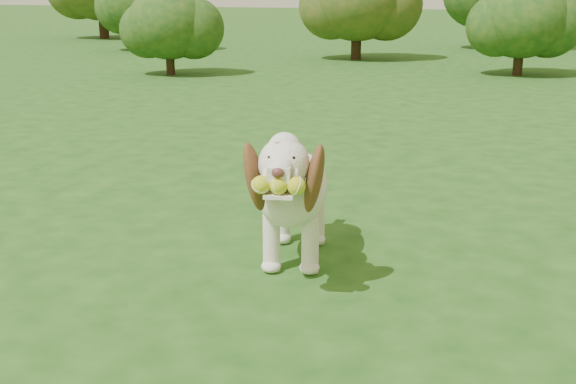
% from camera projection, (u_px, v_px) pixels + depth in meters
% --- Properties ---
extents(ground, '(80.00, 80.00, 0.00)m').
position_uv_depth(ground, '(235.00, 266.00, 3.24)').
color(ground, '#1A4614').
rests_on(ground, ground).
extents(dog, '(0.51, 1.02, 0.67)m').
position_uv_depth(dog, '(293.00, 187.00, 3.20)').
color(dog, white).
rests_on(dog, ground).
extents(shrub_a, '(1.18, 1.18, 1.22)m').
position_uv_depth(shrub_a, '(169.00, 24.00, 10.15)').
color(shrub_a, '#382314').
rests_on(shrub_a, ground).
extents(shrub_c, '(1.30, 1.30, 1.34)m').
position_uv_depth(shrub_c, '(522.00, 19.00, 10.06)').
color(shrub_c, '#382314').
rests_on(shrub_c, ground).
extents(shrub_e, '(1.56, 1.56, 1.62)m').
position_uv_depth(shrub_e, '(142.00, 1.00, 14.06)').
color(shrub_e, '#382314').
rests_on(shrub_e, ground).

